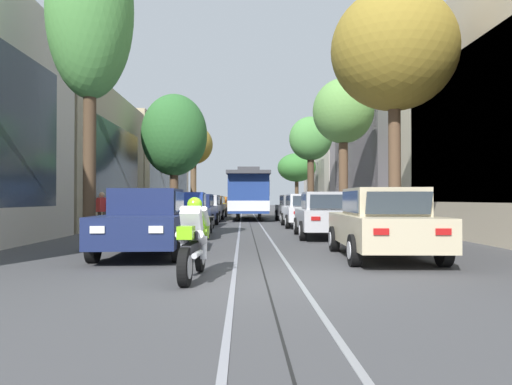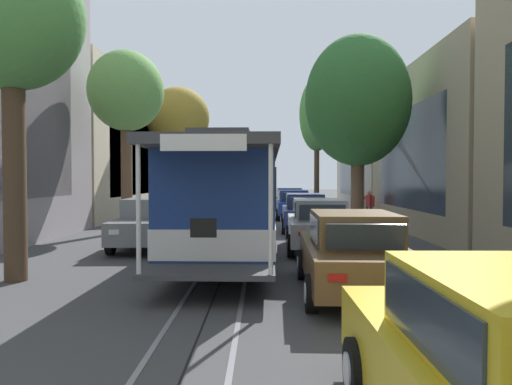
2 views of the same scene
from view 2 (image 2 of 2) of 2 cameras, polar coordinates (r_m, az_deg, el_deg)
name	(u,v)px [view 2 (image 2 of 2)]	position (r m, az deg, el deg)	size (l,w,h in m)	color
ground_plane	(236,244)	(16.51, -2.40, -6.05)	(160.00, 160.00, 0.00)	#424244
trolley_track_rails	(230,257)	(13.71, -3.05, -7.63)	(1.14, 56.31, 0.01)	gray
parked_car_navy_near_left	(289,200)	(32.12, 3.90, -0.85)	(2.07, 4.39, 1.58)	#19234C
parked_car_blue_second_left	(292,204)	(26.47, 4.28, -1.39)	(2.11, 4.41, 1.58)	#233D93
parked_car_navy_mid_left	(304,212)	(20.47, 5.73, -2.30)	(2.08, 4.40, 1.58)	#19234C
parked_car_silver_fourth_left	(318,224)	(15.05, 7.37, -3.75)	(2.11, 4.41, 1.58)	#B7B7BC
parked_car_brown_fifth_left	(353,253)	(9.50, 11.32, -6.97)	(2.08, 4.40, 1.58)	brown
parked_car_beige_near_right	(208,199)	(33.08, -5.62, -0.78)	(2.13, 4.42, 1.58)	#C1B28E
parked_car_silver_second_right	(202,203)	(27.38, -6.34, -1.30)	(2.13, 4.42, 1.58)	#B7B7BC
parked_car_white_mid_right	(184,211)	(21.36, -8.51, -2.15)	(2.02, 4.37, 1.58)	silver
parked_car_grey_fourth_right	(150,223)	(15.81, -12.37, -3.52)	(2.11, 4.41, 1.58)	slate
street_tree_kerb_left_near	(317,116)	(31.48, 7.19, 8.94)	(2.24, 2.06, 8.63)	#4C3826
street_tree_kerb_left_second	(358,102)	(17.60, 11.92, 10.44)	(3.70, 3.23, 7.25)	brown
street_tree_kerb_right_near	(178,118)	(29.97, -9.21, 8.61)	(3.83, 3.51, 7.74)	brown
street_tree_kerb_right_second	(126,93)	(20.96, -15.07, 11.22)	(3.07, 3.29, 7.46)	brown
street_tree_kerb_right_mid	(12,24)	(12.10, -26.78, 17.34)	(3.06, 2.50, 7.23)	#4C3826
cable_car_trolley	(228,199)	(12.86, -3.27, -0.82)	(2.71, 9.16, 3.28)	navy
motorcycle_with_rider	(266,200)	(35.49, 1.24, -0.85)	(0.58, 1.99, 1.37)	black
pedestrian_on_left_pavement	(360,208)	(22.11, 12.14, -1.81)	(0.55, 0.39, 1.57)	#4C4233
pedestrian_on_right_pavement	(369,205)	(24.58, 13.19, -1.39)	(0.55, 0.42, 1.63)	#4C4233
fire_hydrant	(323,211)	(26.98, 7.89, -2.15)	(0.40, 0.22, 0.84)	red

